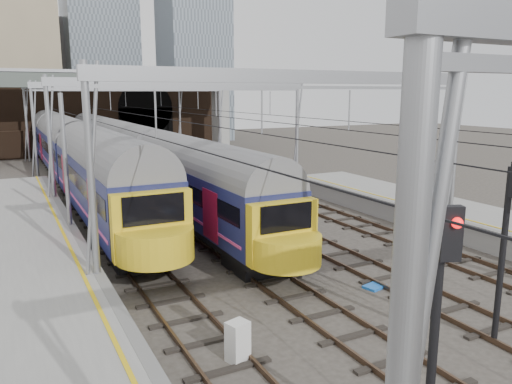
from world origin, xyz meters
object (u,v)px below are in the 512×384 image
signal_near_left (439,313)px  signal_near_centre (507,233)px  train_main (108,143)px  relay_cabinet (238,341)px  train_second (54,138)px

signal_near_left → signal_near_centre: bearing=48.5°
train_main → relay_cabinet: train_main is taller
train_main → train_second: (-4.00, 5.88, 0.17)m
train_main → signal_near_left: 40.99m
signal_near_left → relay_cabinet: signal_near_left is taller
signal_near_centre → train_main: bearing=85.8°
signal_near_left → relay_cabinet: 6.09m
signal_near_left → signal_near_centre: 6.16m
train_main → relay_cabinet: 35.88m
train_main → signal_near_left: bearing=-93.0°
train_main → signal_near_centre: 38.31m
train_second → signal_near_left: 46.85m
train_second → signal_near_centre: 44.65m
train_main → signal_near_left: signal_near_left is taller
signal_near_left → relay_cabinet: bearing=126.7°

